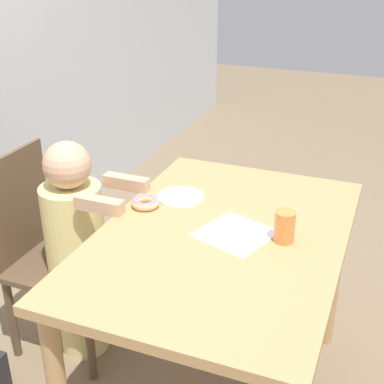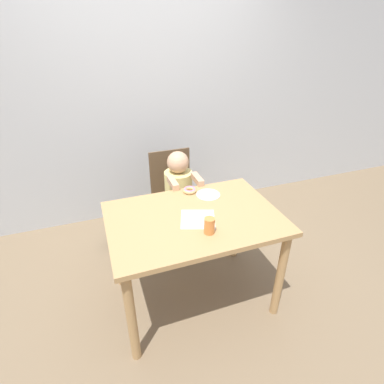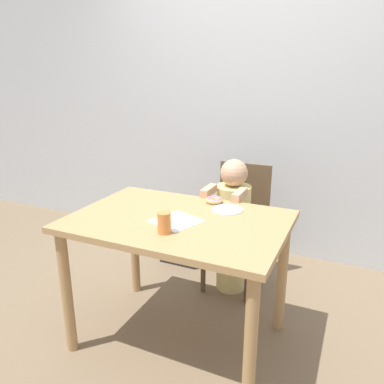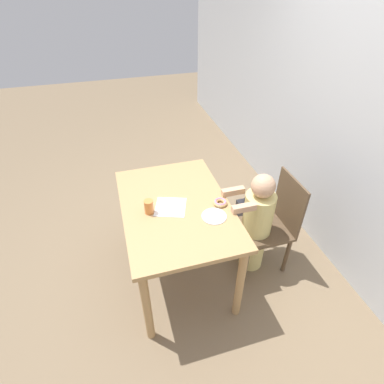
# 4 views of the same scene
# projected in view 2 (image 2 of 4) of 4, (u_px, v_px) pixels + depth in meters

# --- Properties ---
(ground_plane) EXTENTS (12.00, 12.00, 0.00)m
(ground_plane) POSITION_uv_depth(u_px,v_px,m) (194.00, 296.00, 2.41)
(ground_plane) COLOR #7A664C
(wall_back) EXTENTS (8.00, 0.05, 2.50)m
(wall_back) POSITION_uv_depth(u_px,v_px,m) (145.00, 101.00, 2.97)
(wall_back) COLOR silver
(wall_back) RESTS_ON ground_plane
(dining_table) EXTENTS (1.17, 0.80, 0.78)m
(dining_table) POSITION_uv_depth(u_px,v_px,m) (194.00, 230.00, 2.09)
(dining_table) COLOR tan
(dining_table) RESTS_ON ground_plane
(chair) EXTENTS (0.39, 0.45, 0.89)m
(chair) POSITION_uv_depth(u_px,v_px,m) (175.00, 199.00, 2.87)
(chair) COLOR brown
(chair) RESTS_ON ground_plane
(child_figure) EXTENTS (0.26, 0.41, 0.98)m
(child_figure) POSITION_uv_depth(u_px,v_px,m) (179.00, 201.00, 2.74)
(child_figure) COLOR #E0D17F
(child_figure) RESTS_ON ground_plane
(donut) EXTENTS (0.10, 0.10, 0.03)m
(donut) POSITION_uv_depth(u_px,v_px,m) (190.00, 190.00, 2.32)
(donut) COLOR #DBB270
(donut) RESTS_ON dining_table
(napkin) EXTENTS (0.29, 0.29, 0.00)m
(napkin) POSITION_uv_depth(u_px,v_px,m) (198.00, 219.00, 2.00)
(napkin) COLOR white
(napkin) RESTS_ON dining_table
(handbag) EXTENTS (0.33, 0.16, 0.33)m
(handbag) POSITION_uv_depth(u_px,v_px,m) (124.00, 233.00, 2.96)
(handbag) COLOR #232328
(handbag) RESTS_ON ground_plane
(cup) EXTENTS (0.07, 0.07, 0.11)m
(cup) POSITION_uv_depth(u_px,v_px,m) (209.00, 226.00, 1.85)
(cup) COLOR orange
(cup) RESTS_ON dining_table
(plate) EXTENTS (0.18, 0.18, 0.01)m
(plate) POSITION_uv_depth(u_px,v_px,m) (208.00, 195.00, 2.28)
(plate) COLOR silver
(plate) RESTS_ON dining_table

